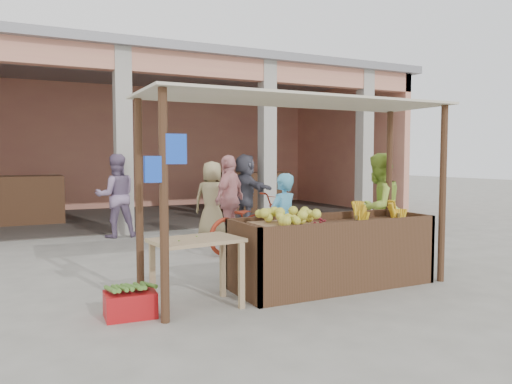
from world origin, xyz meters
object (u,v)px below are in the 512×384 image
fruit_stall (332,255)px  motorcycle (252,221)px  vendor_green (378,205)px  red_crate (130,304)px  vendor_blue (283,219)px  side_table (196,251)px

fruit_stall → motorcycle: (0.12, 2.64, 0.13)m
vendor_green → fruit_stall: bearing=13.5°
red_crate → vendor_green: vendor_green is taller
fruit_stall → red_crate: 2.65m
vendor_green → vendor_blue: bearing=-21.3°
side_table → vendor_green: 3.50m
side_table → vendor_blue: vendor_blue is taller
red_crate → vendor_blue: size_ratio=0.34×
red_crate → vendor_green: size_ratio=0.28×
red_crate → vendor_blue: vendor_blue is taller
red_crate → side_table: bearing=5.1°
motorcycle → vendor_green: bearing=-159.3°
red_crate → vendor_blue: bearing=27.7°
red_crate → vendor_blue: 2.76m
fruit_stall → motorcycle: motorcycle is taller
fruit_stall → side_table: fruit_stall is taller
vendor_blue → vendor_green: (1.65, -0.13, 0.15)m
fruit_stall → vendor_blue: 1.07m
vendor_blue → vendor_green: vendor_green is taller
vendor_green → motorcycle: size_ratio=0.90×
red_crate → vendor_green: (4.10, 0.98, 0.78)m
vendor_blue → motorcycle: 1.69m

